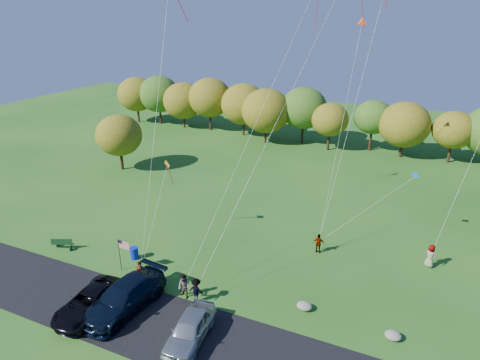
# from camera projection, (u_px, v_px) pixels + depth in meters

# --- Properties ---
(ground) EXTENTS (140.00, 140.00, 0.00)m
(ground) POSITION_uv_depth(u_px,v_px,m) (208.00, 296.00, 30.08)
(ground) COLOR #215518
(ground) RESTS_ON ground
(asphalt_lane) EXTENTS (44.00, 6.00, 0.06)m
(asphalt_lane) POSITION_uv_depth(u_px,v_px,m) (177.00, 332.00, 26.69)
(asphalt_lane) COLOR black
(asphalt_lane) RESTS_ON ground
(treeline) EXTENTS (75.43, 27.49, 8.31)m
(treeline) POSITION_uv_depth(u_px,v_px,m) (345.00, 120.00, 57.71)
(treeline) COLOR #372214
(treeline) RESTS_ON ground
(minivan_dark) EXTENTS (2.95, 5.72, 1.54)m
(minivan_dark) POSITION_uv_depth(u_px,v_px,m) (90.00, 302.00, 28.15)
(minivan_dark) COLOR black
(minivan_dark) RESTS_ON asphalt_lane
(minivan_navy) EXTENTS (3.29, 6.81, 1.91)m
(minivan_navy) POSITION_uv_depth(u_px,v_px,m) (124.00, 297.00, 28.36)
(minivan_navy) COLOR black
(minivan_navy) RESTS_ON asphalt_lane
(minivan_silver) EXTENTS (2.56, 5.10, 1.67)m
(minivan_silver) POSITION_uv_depth(u_px,v_px,m) (190.00, 329.00, 25.73)
(minivan_silver) COLOR #9EA4A8
(minivan_silver) RESTS_ON asphalt_lane
(flyer_a) EXTENTS (0.82, 0.71, 1.90)m
(flyer_a) POSITION_uv_depth(u_px,v_px,m) (140.00, 273.00, 31.02)
(flyer_a) COLOR #4C4C59
(flyer_a) RESTS_ON ground
(flyer_b) EXTENTS (1.06, 0.93, 1.86)m
(flyer_b) POSITION_uv_depth(u_px,v_px,m) (184.00, 286.00, 29.60)
(flyer_b) COLOR #4C4C59
(flyer_b) RESTS_ON ground
(flyer_c) EXTENTS (1.17, 0.68, 1.79)m
(flyer_c) POSITION_uv_depth(u_px,v_px,m) (196.00, 290.00, 29.24)
(flyer_c) COLOR #4C4C59
(flyer_c) RESTS_ON ground
(flyer_d) EXTENTS (1.01, 0.48, 1.68)m
(flyer_d) POSITION_uv_depth(u_px,v_px,m) (319.00, 243.00, 35.16)
(flyer_d) COLOR #4C4C59
(flyer_d) RESTS_ON ground
(flyer_e) EXTENTS (1.11, 0.97, 1.91)m
(flyer_e) POSITION_uv_depth(u_px,v_px,m) (430.00, 256.00, 33.18)
(flyer_e) COLOR #4C4C59
(flyer_e) RESTS_ON ground
(park_bench) EXTENTS (1.73, 0.98, 0.98)m
(park_bench) POSITION_uv_depth(u_px,v_px,m) (63.00, 243.00, 35.79)
(park_bench) COLOR #153A1A
(park_bench) RESTS_ON ground
(trash_barrel) EXTENTS (0.66, 0.66, 0.99)m
(trash_barrel) POSITION_uv_depth(u_px,v_px,m) (134.00, 253.00, 34.44)
(trash_barrel) COLOR #0C1DB4
(trash_barrel) RESTS_ON ground
(flag_assembly) EXTENTS (1.01, 0.66, 2.73)m
(flag_assembly) POSITION_uv_depth(u_px,v_px,m) (122.00, 248.00, 32.18)
(flag_assembly) COLOR black
(flag_assembly) RESTS_ON ground
(boulder_near) EXTENTS (1.08, 0.84, 0.54)m
(boulder_near) POSITION_uv_depth(u_px,v_px,m) (304.00, 306.00, 28.67)
(boulder_near) COLOR gray
(boulder_near) RESTS_ON ground
(boulder_far) EXTENTS (1.02, 0.85, 0.53)m
(boulder_far) POSITION_uv_depth(u_px,v_px,m) (393.00, 335.00, 26.11)
(boulder_far) COLOR gray
(boulder_far) RESTS_ON ground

